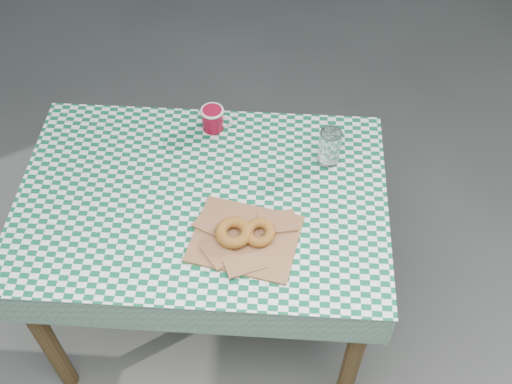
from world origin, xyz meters
TOP-DOWN VIEW (x-y plane):
  - ground at (0.00, 0.00)m, footprint 60.00×60.00m
  - table at (0.07, 0.01)m, footprint 1.17×0.80m
  - tablecloth at (0.07, 0.01)m, footprint 1.19×0.82m
  - paper_bag at (0.21, -0.15)m, footprint 0.35×0.31m
  - bagel_front at (0.18, -0.15)m, footprint 0.13×0.13m
  - bagel_back at (0.25, -0.14)m, footprint 0.13×0.13m
  - coffee_mug at (0.08, 0.32)m, footprint 0.18×0.18m
  - drinking_glass at (0.47, 0.18)m, footprint 0.08×0.08m

SIDE VIEW (x-z plane):
  - ground at x=0.00m, z-range 0.00..0.00m
  - table at x=0.07m, z-range 0.00..0.75m
  - tablecloth at x=0.07m, z-range 0.75..0.76m
  - paper_bag at x=0.21m, z-range 0.76..0.77m
  - bagel_back at x=0.25m, z-range 0.77..0.80m
  - bagel_front at x=0.18m, z-range 0.77..0.81m
  - coffee_mug at x=0.08m, z-range 0.76..0.84m
  - drinking_glass at x=0.47m, z-range 0.76..0.88m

